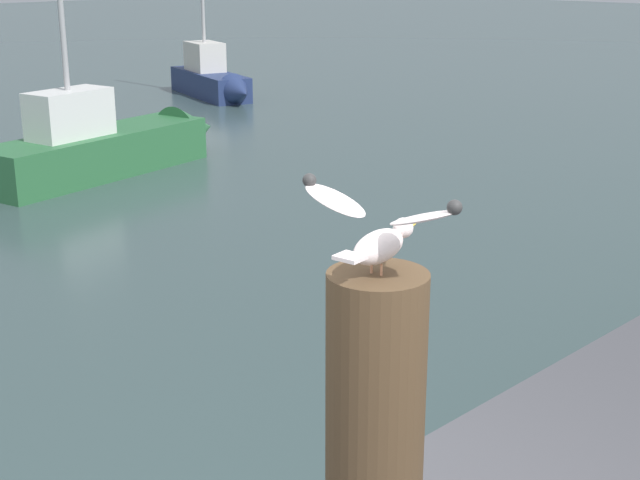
{
  "coord_description": "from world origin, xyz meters",
  "views": [
    {
      "loc": [
        -1.53,
        -2.13,
        3.13
      ],
      "look_at": [
        0.4,
        -0.17,
        2.27
      ],
      "focal_mm": 50.77,
      "sensor_mm": 36.0,
      "label": 1
    }
  ],
  "objects_px": {
    "boat_navy": "(214,79)",
    "seagull": "(380,232)",
    "boat_green": "(115,143)",
    "mooring_post": "(375,428)"
  },
  "relations": [
    {
      "from": "seagull",
      "to": "boat_green",
      "type": "relative_size",
      "value": 0.12
    },
    {
      "from": "mooring_post",
      "to": "boat_green",
      "type": "relative_size",
      "value": 0.22
    },
    {
      "from": "seagull",
      "to": "boat_green",
      "type": "xyz_separation_m",
      "value": [
        5.35,
        10.1,
        -1.92
      ]
    },
    {
      "from": "seagull",
      "to": "mooring_post",
      "type": "bearing_deg",
      "value": -172.68
    },
    {
      "from": "mooring_post",
      "to": "seagull",
      "type": "height_order",
      "value": "seagull"
    },
    {
      "from": "seagull",
      "to": "boat_navy",
      "type": "distance_m",
      "value": 18.71
    },
    {
      "from": "mooring_post",
      "to": "boat_navy",
      "type": "bearing_deg",
      "value": 53.5
    },
    {
      "from": "seagull",
      "to": "boat_navy",
      "type": "bearing_deg",
      "value": 53.51
    },
    {
      "from": "mooring_post",
      "to": "boat_green",
      "type": "xyz_separation_m",
      "value": [
        5.35,
        10.1,
        -1.26
      ]
    },
    {
      "from": "boat_navy",
      "to": "seagull",
      "type": "bearing_deg",
      "value": -126.49
    }
  ]
}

